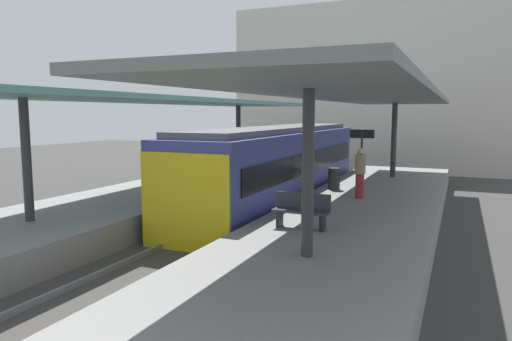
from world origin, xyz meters
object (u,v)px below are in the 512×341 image
at_px(platform_bench, 302,209).
at_px(passenger_near_bench, 360,172).
at_px(commuter_train, 277,167).
at_px(platform_sign, 362,145).
at_px(litter_bin, 334,179).

distance_m(platform_bench, passenger_near_bench, 4.76).
xyz_separation_m(commuter_train, passenger_near_bench, (3.48, -1.36, 0.14)).
height_order(platform_sign, passenger_near_bench, platform_sign).
bearing_deg(litter_bin, platform_sign, 39.81).
distance_m(litter_bin, passenger_near_bench, 1.92).
distance_m(platform_sign, litter_bin, 1.65).
xyz_separation_m(platform_sign, litter_bin, (-0.86, -0.71, -1.22)).
bearing_deg(commuter_train, platform_sign, 13.53).
relative_size(commuter_train, platform_sign, 6.08).
bearing_deg(platform_sign, commuter_train, -166.47).
bearing_deg(platform_bench, passenger_near_bench, 84.16).
bearing_deg(passenger_near_bench, commuter_train, 158.59).
distance_m(commuter_train, platform_sign, 3.32).
bearing_deg(platform_sign, platform_bench, -90.93).
height_order(commuter_train, passenger_near_bench, commuter_train).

